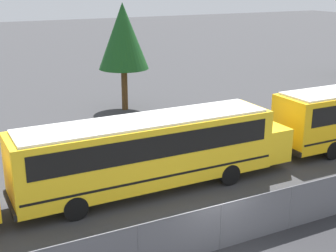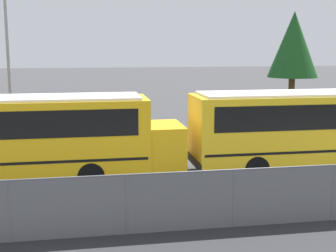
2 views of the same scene
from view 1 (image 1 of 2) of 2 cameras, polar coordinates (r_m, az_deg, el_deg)
ground_plane at (r=17.01m, az=6.34°, el=-14.68°), size 200.00×200.00×0.00m
fence at (r=16.56m, az=6.45°, el=-12.07°), size 80.58×0.07×1.74m
school_bus_2 at (r=20.49m, az=-1.87°, el=-2.67°), size 13.18×2.59×3.34m
tree_2 at (r=33.24m, az=-5.50°, el=10.81°), size 3.52×3.52×7.57m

